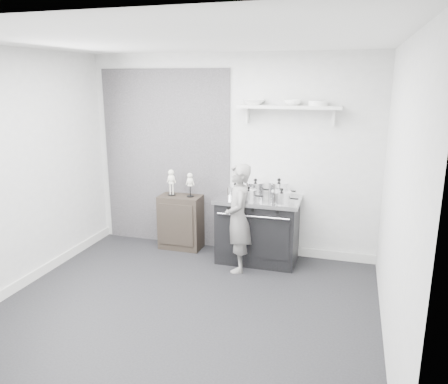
{
  "coord_description": "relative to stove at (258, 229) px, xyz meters",
  "views": [
    {
      "loc": [
        1.6,
        -3.89,
        2.35
      ],
      "look_at": [
        0.16,
        0.95,
        1.05
      ],
      "focal_mm": 35.0,
      "sensor_mm": 36.0,
      "label": 1
    }
  ],
  "objects": [
    {
      "name": "ground",
      "position": [
        -0.48,
        -1.48,
        -0.44
      ],
      "size": [
        4.0,
        4.0,
        0.0
      ],
      "primitive_type": "plane",
      "color": "black",
      "rests_on": "ground"
    },
    {
      "name": "room_shell",
      "position": [
        -0.56,
        -1.33,
        1.2
      ],
      "size": [
        4.02,
        3.62,
        2.71
      ],
      "color": "#BCBCB9",
      "rests_on": "ground"
    },
    {
      "name": "wall_shelf",
      "position": [
        0.32,
        0.2,
        1.57
      ],
      "size": [
        1.3,
        0.26,
        0.24
      ],
      "color": "silver",
      "rests_on": "room_shell"
    },
    {
      "name": "stove",
      "position": [
        0.0,
        0.0,
        0.0
      ],
      "size": [
        1.08,
        0.67,
        0.87
      ],
      "color": "black",
      "rests_on": "ground"
    },
    {
      "name": "side_cabinet",
      "position": [
        -1.15,
        0.13,
        -0.05
      ],
      "size": [
        0.59,
        0.35,
        0.77
      ],
      "primitive_type": "cube",
      "color": "black",
      "rests_on": "ground"
    },
    {
      "name": "child",
      "position": [
        -0.18,
        -0.36,
        0.25
      ],
      "size": [
        0.47,
        0.58,
        1.37
      ],
      "primitive_type": "imported",
      "rotation": [
        0.0,
        0.0,
        -1.25
      ],
      "color": "slate",
      "rests_on": "ground"
    },
    {
      "name": "pot_front_left",
      "position": [
        -0.29,
        -0.08,
        0.51
      ],
      "size": [
        0.31,
        0.22,
        0.2
      ],
      "color": "white",
      "rests_on": "stove"
    },
    {
      "name": "pot_back_left",
      "position": [
        -0.07,
        0.13,
        0.52
      ],
      "size": [
        0.34,
        0.26,
        0.22
      ],
      "color": "white",
      "rests_on": "stove"
    },
    {
      "name": "pot_back_right",
      "position": [
        0.25,
        0.09,
        0.54
      ],
      "size": [
        0.36,
        0.27,
        0.26
      ],
      "color": "white",
      "rests_on": "stove"
    },
    {
      "name": "pot_front_right",
      "position": [
        0.33,
        -0.17,
        0.51
      ],
      "size": [
        0.33,
        0.24,
        0.19
      ],
      "color": "white",
      "rests_on": "stove"
    },
    {
      "name": "pot_front_center",
      "position": [
        -0.1,
        -0.15,
        0.5
      ],
      "size": [
        0.29,
        0.2,
        0.18
      ],
      "color": "white",
      "rests_on": "stove"
    },
    {
      "name": "skeleton_full",
      "position": [
        -1.28,
        0.13,
        0.55
      ],
      "size": [
        0.12,
        0.08,
        0.42
      ],
      "primitive_type": null,
      "color": "silver",
      "rests_on": "side_cabinet"
    },
    {
      "name": "skeleton_torso",
      "position": [
        -1.0,
        0.13,
        0.53
      ],
      "size": [
        0.11,
        0.07,
        0.39
      ],
      "primitive_type": null,
      "color": "silver",
      "rests_on": "side_cabinet"
    },
    {
      "name": "bowl_large",
      "position": [
        -0.13,
        0.19,
        1.64
      ],
      "size": [
        0.28,
        0.28,
        0.07
      ],
      "primitive_type": "imported",
      "color": "white",
      "rests_on": "wall_shelf"
    },
    {
      "name": "bowl_small",
      "position": [
        0.37,
        0.19,
        1.64
      ],
      "size": [
        0.22,
        0.22,
        0.07
      ],
      "primitive_type": "imported",
      "color": "white",
      "rests_on": "wall_shelf"
    },
    {
      "name": "plate_stack",
      "position": [
        0.68,
        0.19,
        1.63
      ],
      "size": [
        0.24,
        0.24,
        0.06
      ],
      "primitive_type": "cylinder",
      "color": "white",
      "rests_on": "wall_shelf"
    }
  ]
}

